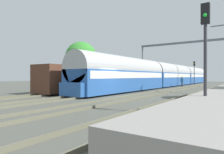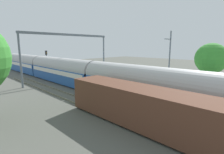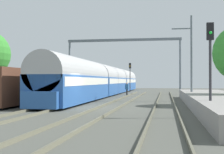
{
  "view_description": "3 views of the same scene",
  "coord_description": "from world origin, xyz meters",
  "px_view_note": "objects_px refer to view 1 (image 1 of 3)",
  "views": [
    {
      "loc": [
        9.8,
        -14.66,
        1.76
      ],
      "look_at": [
        -1.95,
        2.51,
        1.68
      ],
      "focal_mm": 32.45,
      "sensor_mm": 36.0,
      "label": 1
    },
    {
      "loc": [
        -15.93,
        -3.72,
        5.84
      ],
      "look_at": [
        0.77,
        12.6,
        1.6
      ],
      "focal_mm": 27.47,
      "sensor_mm": 36.0,
      "label": 2
    },
    {
      "loc": [
        5.89,
        -21.93,
        1.94
      ],
      "look_at": [
        -0.98,
        18.17,
        2.42
      ],
      "focal_mm": 50.36,
      "sensor_mm": 36.0,
      "label": 3
    }
  ],
  "objects_px": {
    "railway_signal_far": "(194,70)",
    "person_crossing": "(182,81)",
    "passenger_train": "(171,75)",
    "railway_signal_near": "(205,44)",
    "catenary_gantry": "(183,53)",
    "freight_car": "(87,79)"
  },
  "relations": [
    {
      "from": "passenger_train",
      "to": "catenary_gantry",
      "type": "height_order",
      "value": "catenary_gantry"
    },
    {
      "from": "freight_car",
      "to": "catenary_gantry",
      "type": "xyz_separation_m",
      "value": [
        5.86,
        18.73,
        4.41
      ]
    },
    {
      "from": "passenger_train",
      "to": "person_crossing",
      "type": "relative_size",
      "value": 28.44
    },
    {
      "from": "passenger_train",
      "to": "person_crossing",
      "type": "xyz_separation_m",
      "value": [
        3.02,
        -3.98,
        -0.94
      ]
    },
    {
      "from": "passenger_train",
      "to": "freight_car",
      "type": "height_order",
      "value": "passenger_train"
    },
    {
      "from": "railway_signal_far",
      "to": "catenary_gantry",
      "type": "bearing_deg",
      "value": -89.77
    },
    {
      "from": "person_crossing",
      "to": "railway_signal_far",
      "type": "height_order",
      "value": "railway_signal_far"
    },
    {
      "from": "person_crossing",
      "to": "railway_signal_near",
      "type": "relative_size",
      "value": 0.35
    },
    {
      "from": "railway_signal_far",
      "to": "person_crossing",
      "type": "bearing_deg",
      "value": -85.27
    },
    {
      "from": "person_crossing",
      "to": "railway_signal_near",
      "type": "height_order",
      "value": "railway_signal_near"
    },
    {
      "from": "person_crossing",
      "to": "railway_signal_near",
      "type": "distance_m",
      "value": 23.62
    },
    {
      "from": "person_crossing",
      "to": "catenary_gantry",
      "type": "height_order",
      "value": "catenary_gantry"
    },
    {
      "from": "catenary_gantry",
      "to": "freight_car",
      "type": "bearing_deg",
      "value": -107.37
    },
    {
      "from": "passenger_train",
      "to": "railway_signal_near",
      "type": "bearing_deg",
      "value": -69.02
    },
    {
      "from": "freight_car",
      "to": "catenary_gantry",
      "type": "bearing_deg",
      "value": 72.63
    },
    {
      "from": "person_crossing",
      "to": "passenger_train",
      "type": "bearing_deg",
      "value": 144.53
    },
    {
      "from": "passenger_train",
      "to": "railway_signal_far",
      "type": "xyz_separation_m",
      "value": [
        1.92,
        9.37,
        1.18
      ]
    },
    {
      "from": "freight_car",
      "to": "person_crossing",
      "type": "relative_size",
      "value": 7.51
    },
    {
      "from": "railway_signal_near",
      "to": "railway_signal_far",
      "type": "bearing_deg",
      "value": 102.92
    },
    {
      "from": "catenary_gantry",
      "to": "railway_signal_near",
      "type": "bearing_deg",
      "value": -73.11
    },
    {
      "from": "freight_car",
      "to": "railway_signal_near",
      "type": "distance_m",
      "value": 16.33
    },
    {
      "from": "freight_car",
      "to": "person_crossing",
      "type": "bearing_deg",
      "value": 64.05
    }
  ]
}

